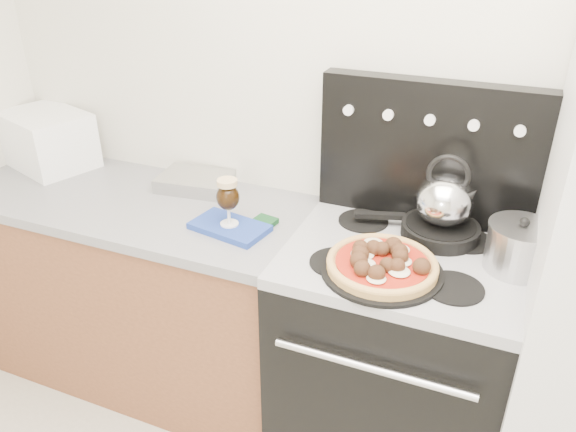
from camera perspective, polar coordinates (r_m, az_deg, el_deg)
The scene contains 15 objects.
room_shell at distance 1.02m, azimuth -1.72°, elevation -11.08°, with size 3.52×3.01×2.52m.
base_cabinet at distance 2.57m, azimuth -14.32°, elevation -7.59°, with size 1.45×0.60×0.86m, color brown.
countertop at distance 2.34m, azimuth -15.61°, elevation 1.41°, with size 1.48×0.63×0.04m, color gray.
stove_body at distance 2.17m, azimuth 10.44°, elevation -14.41°, with size 0.76×0.65×0.88m, color black.
cooktop at distance 1.90m, azimuth 11.63°, elevation -4.08°, with size 0.76×0.65×0.04m, color #ADADB2.
backguard at distance 2.02m, azimuth 14.02°, elevation 6.33°, with size 0.76×0.08×0.50m, color black.
toaster_oven at distance 2.73m, azimuth -23.21°, elevation 7.16°, with size 0.38×0.28×0.24m, color white.
foil_sheet at distance 2.35m, azimuth -9.45°, elevation 3.48°, with size 0.28×0.21×0.06m, color silver.
oven_mitt at distance 2.02m, azimuth -5.95°, elevation -1.13°, with size 0.27×0.16×0.02m, color #213C9D.
beer_glass at distance 1.97m, azimuth -6.10°, elevation 1.42°, with size 0.08×0.08×0.18m, color black, non-canonical shape.
pizza_pan at distance 1.77m, azimuth 9.48°, elevation -5.47°, with size 0.38×0.38×0.01m, color black.
pizza at distance 1.75m, azimuth 9.56°, elevation -4.64°, with size 0.34×0.34×0.05m, color tan, non-canonical shape.
skillet at distance 1.99m, azimuth 15.20°, elevation -1.42°, with size 0.26×0.26×0.05m, color black.
tea_kettle at distance 1.93m, azimuth 15.67°, elevation 1.93°, with size 0.19×0.19×0.21m, color white, non-canonical shape.
stock_pot at distance 1.87m, azimuth 22.39°, elevation -3.10°, with size 0.20×0.20×0.14m, color #BAB9BC.
Camera 1 is at (0.33, -0.42, 1.89)m, focal length 35.00 mm.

